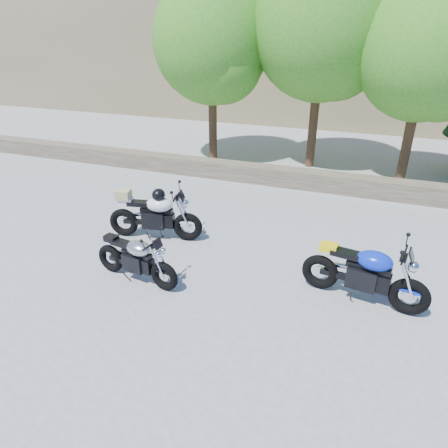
{
  "coord_description": "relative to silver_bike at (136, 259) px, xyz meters",
  "views": [
    {
      "loc": [
        2.59,
        -5.45,
        4.11
      ],
      "look_at": [
        0.2,
        1.0,
        0.75
      ],
      "focal_mm": 32.0,
      "sensor_mm": 36.0,
      "label": 1
    }
  ],
  "objects": [
    {
      "name": "ground",
      "position": [
        0.99,
        0.28,
        -0.44
      ],
      "size": [
        90.0,
        90.0,
        0.0
      ],
      "primitive_type": "plane",
      "color": "gray",
      "rests_on": "ground"
    },
    {
      "name": "stone_wall",
      "position": [
        0.99,
        5.78,
        -0.19
      ],
      "size": [
        22.0,
        0.55,
        0.5
      ],
      "primitive_type": "cube",
      "color": "#4C3E32",
      "rests_on": "ground"
    },
    {
      "name": "tree_decid_left",
      "position": [
        -1.4,
        7.42,
        3.2
      ],
      "size": [
        3.67,
        3.67,
        5.62
      ],
      "color": "#382314",
      "rests_on": "ground"
    },
    {
      "name": "tree_decid_mid",
      "position": [
        1.9,
        7.82,
        3.6
      ],
      "size": [
        4.08,
        4.08,
        6.24
      ],
      "color": "#382314",
      "rests_on": "ground"
    },
    {
      "name": "tree_decid_right",
      "position": [
        4.7,
        7.22,
        3.06
      ],
      "size": [
        3.54,
        3.54,
        5.41
      ],
      "color": "#382314",
      "rests_on": "ground"
    },
    {
      "name": "silver_bike",
      "position": [
        0.0,
        0.0,
        0.0
      ],
      "size": [
        1.78,
        0.56,
        0.89
      ],
      "rotation": [
        0.0,
        0.0,
        -0.15
      ],
      "color": "black",
      "rests_on": "ground"
    },
    {
      "name": "white_bike",
      "position": [
        -0.5,
        1.57,
        0.13
      ],
      "size": [
        2.06,
        0.72,
        1.15
      ],
      "rotation": [
        0.0,
        0.0,
        0.2
      ],
      "color": "black",
      "rests_on": "ground"
    },
    {
      "name": "blue_bike",
      "position": [
        3.84,
        0.78,
        0.07
      ],
      "size": [
        2.08,
        0.66,
        1.05
      ],
      "rotation": [
        0.0,
        0.0,
        -0.16
      ],
      "color": "black",
      "rests_on": "ground"
    },
    {
      "name": "backpack",
      "position": [
        4.16,
        1.24,
        -0.28
      ],
      "size": [
        0.26,
        0.23,
        0.33
      ],
      "rotation": [
        0.0,
        0.0,
        0.09
      ],
      "color": "black",
      "rests_on": "ground"
    }
  ]
}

